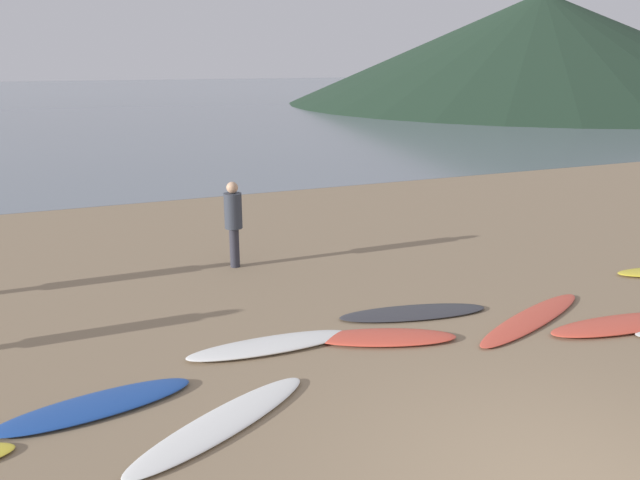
{
  "coord_description": "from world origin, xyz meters",
  "views": [
    {
      "loc": [
        -3.65,
        -3.16,
        3.61
      ],
      "look_at": [
        0.37,
        6.45,
        0.6
      ],
      "focal_mm": 35.37,
      "sensor_mm": 36.0,
      "label": 1
    }
  ],
  "objects_px": {
    "surfboard_6": "(532,319)",
    "surfboard_4": "(384,337)",
    "surfboard_3": "(270,345)",
    "surfboard_2": "(222,423)",
    "surfboard_1": "(96,406)",
    "surfboard_7": "(621,324)",
    "surfboard_5": "(413,313)",
    "person_0": "(233,217)"
  },
  "relations": [
    {
      "from": "surfboard_2",
      "to": "surfboard_6",
      "type": "bearing_deg",
      "value": -17.63
    },
    {
      "from": "person_0",
      "to": "surfboard_2",
      "type": "bearing_deg",
      "value": -77.08
    },
    {
      "from": "surfboard_1",
      "to": "surfboard_6",
      "type": "height_order",
      "value": "surfboard_1"
    },
    {
      "from": "surfboard_5",
      "to": "person_0",
      "type": "relative_size",
      "value": 1.43
    },
    {
      "from": "surfboard_1",
      "to": "surfboard_7",
      "type": "height_order",
      "value": "surfboard_7"
    },
    {
      "from": "surfboard_7",
      "to": "surfboard_5",
      "type": "bearing_deg",
      "value": 153.2
    },
    {
      "from": "person_0",
      "to": "surfboard_4",
      "type": "bearing_deg",
      "value": -45.34
    },
    {
      "from": "surfboard_1",
      "to": "surfboard_5",
      "type": "distance_m",
      "value": 4.57
    },
    {
      "from": "surfboard_4",
      "to": "surfboard_1",
      "type": "bearing_deg",
      "value": -154.45
    },
    {
      "from": "surfboard_5",
      "to": "surfboard_7",
      "type": "relative_size",
      "value": 0.98
    },
    {
      "from": "surfboard_2",
      "to": "surfboard_5",
      "type": "xyz_separation_m",
      "value": [
        3.3,
        1.77,
        -0.0
      ]
    },
    {
      "from": "surfboard_1",
      "to": "surfboard_4",
      "type": "height_order",
      "value": "surfboard_4"
    },
    {
      "from": "surfboard_6",
      "to": "surfboard_1",
      "type": "bearing_deg",
      "value": 158.52
    },
    {
      "from": "surfboard_2",
      "to": "surfboard_6",
      "type": "height_order",
      "value": "surfboard_2"
    },
    {
      "from": "surfboard_1",
      "to": "surfboard_3",
      "type": "distance_m",
      "value": 2.29
    },
    {
      "from": "surfboard_2",
      "to": "surfboard_3",
      "type": "bearing_deg",
      "value": 27.34
    },
    {
      "from": "surfboard_2",
      "to": "surfboard_7",
      "type": "bearing_deg",
      "value": -26.09
    },
    {
      "from": "surfboard_3",
      "to": "person_0",
      "type": "bearing_deg",
      "value": 83.53
    },
    {
      "from": "surfboard_4",
      "to": "surfboard_5",
      "type": "bearing_deg",
      "value": 57.77
    },
    {
      "from": "surfboard_3",
      "to": "surfboard_5",
      "type": "relative_size",
      "value": 0.98
    },
    {
      "from": "surfboard_3",
      "to": "surfboard_5",
      "type": "bearing_deg",
      "value": 7.9
    },
    {
      "from": "surfboard_4",
      "to": "surfboard_3",
      "type": "bearing_deg",
      "value": -172.95
    },
    {
      "from": "surfboard_7",
      "to": "person_0",
      "type": "distance_m",
      "value": 6.37
    },
    {
      "from": "surfboard_3",
      "to": "person_0",
      "type": "height_order",
      "value": "person_0"
    },
    {
      "from": "surfboard_2",
      "to": "surfboard_7",
      "type": "xyz_separation_m",
      "value": [
        5.73,
        0.25,
        0.01
      ]
    },
    {
      "from": "surfboard_5",
      "to": "person_0",
      "type": "bearing_deg",
      "value": 131.13
    },
    {
      "from": "surfboard_1",
      "to": "surfboard_7",
      "type": "distance_m",
      "value": 6.93
    },
    {
      "from": "surfboard_6",
      "to": "surfboard_2",
      "type": "bearing_deg",
      "value": 168.57
    },
    {
      "from": "surfboard_4",
      "to": "person_0",
      "type": "xyz_separation_m",
      "value": [
        -1.01,
        3.77,
        0.87
      ]
    },
    {
      "from": "surfboard_1",
      "to": "person_0",
      "type": "bearing_deg",
      "value": 47.86
    },
    {
      "from": "surfboard_1",
      "to": "surfboard_3",
      "type": "bearing_deg",
      "value": 8.0
    },
    {
      "from": "surfboard_3",
      "to": "surfboard_5",
      "type": "height_order",
      "value": "surfboard_3"
    },
    {
      "from": "surfboard_3",
      "to": "surfboard_4",
      "type": "relative_size",
      "value": 1.14
    },
    {
      "from": "surfboard_5",
      "to": "person_0",
      "type": "height_order",
      "value": "person_0"
    },
    {
      "from": "surfboard_3",
      "to": "surfboard_7",
      "type": "bearing_deg",
      "value": -13.56
    },
    {
      "from": "surfboard_2",
      "to": "surfboard_7",
      "type": "relative_size",
      "value": 1.04
    },
    {
      "from": "surfboard_6",
      "to": "surfboard_4",
      "type": "bearing_deg",
      "value": 151.8
    },
    {
      "from": "surfboard_6",
      "to": "surfboard_7",
      "type": "height_order",
      "value": "surfboard_7"
    },
    {
      "from": "surfboard_4",
      "to": "person_0",
      "type": "distance_m",
      "value": 4.0
    },
    {
      "from": "surfboard_7",
      "to": "surfboard_4",
      "type": "bearing_deg",
      "value": 169.64
    },
    {
      "from": "surfboard_7",
      "to": "person_0",
      "type": "height_order",
      "value": "person_0"
    },
    {
      "from": "surfboard_4",
      "to": "person_0",
      "type": "bearing_deg",
      "value": 125.46
    }
  ]
}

